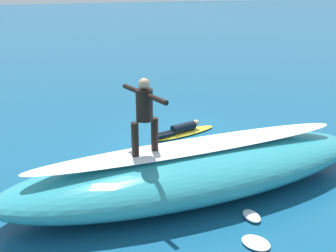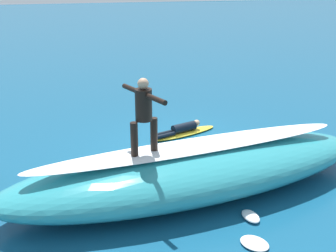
{
  "view_description": "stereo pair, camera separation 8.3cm",
  "coord_description": "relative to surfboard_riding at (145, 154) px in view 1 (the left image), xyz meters",
  "views": [
    {
      "loc": [
        3.32,
        10.94,
        4.88
      ],
      "look_at": [
        0.56,
        1.03,
        1.05
      ],
      "focal_mm": 44.69,
      "sensor_mm": 36.0,
      "label": 1
    },
    {
      "loc": [
        3.24,
        10.96,
        4.88
      ],
      "look_at": [
        0.56,
        1.03,
        1.05
      ],
      "focal_mm": 44.69,
      "sensor_mm": 36.0,
      "label": 2
    }
  ],
  "objects": [
    {
      "name": "ground_plane",
      "position": [
        -1.58,
        -2.89,
        -1.17
      ],
      "size": [
        120.0,
        120.0,
        0.0
      ],
      "primitive_type": "plane",
      "color": "#145175"
    },
    {
      "name": "wave_crest",
      "position": [
        -1.17,
        -0.14,
        -0.61
      ],
      "size": [
        9.16,
        3.65,
        1.13
      ],
      "primitive_type": "ellipsoid",
      "rotation": [
        0.0,
        0.0,
        0.12
      ],
      "color": "teal",
      "rests_on": "ground_plane"
    },
    {
      "name": "wave_foam_lip",
      "position": [
        -1.17,
        -0.14,
        0.0
      ],
      "size": [
        7.63,
        1.82,
        0.08
      ],
      "primitive_type": "ellipsoid",
      "rotation": [
        0.0,
        0.0,
        0.12
      ],
      "color": "white",
      "rests_on": "wave_crest"
    },
    {
      "name": "surfboard_riding",
      "position": [
        0.0,
        0.0,
        0.0
      ],
      "size": [
        2.05,
        1.17,
        0.08
      ],
      "primitive_type": "ellipsoid",
      "rotation": [
        0.0,
        0.0,
        0.36
      ],
      "color": "#EAE5C6",
      "rests_on": "wave_crest"
    },
    {
      "name": "surfer_riding",
      "position": [
        -0.0,
        0.0,
        1.0
      ],
      "size": [
        0.64,
        1.5,
        1.65
      ],
      "rotation": [
        0.0,
        0.0,
        0.36
      ],
      "color": "black",
      "rests_on": "surfboard_riding"
    },
    {
      "name": "surfboard_paddling",
      "position": [
        -2.05,
        -3.72,
        -1.13
      ],
      "size": [
        2.4,
        1.2,
        0.09
      ],
      "primitive_type": "ellipsoid",
      "rotation": [
        0.0,
        0.0,
        -2.83
      ],
      "color": "yellow",
      "rests_on": "ground_plane"
    },
    {
      "name": "surfer_paddling",
      "position": [
        -1.93,
        -3.68,
        -0.95
      ],
      "size": [
        1.65,
        0.74,
        0.3
      ],
      "rotation": [
        0.0,
        0.0,
        -2.83
      ],
      "color": "black",
      "rests_on": "surfboard_paddling"
    },
    {
      "name": "foam_patch_near",
      "position": [
        -1.66,
        2.09,
        -1.13
      ],
      "size": [
        0.68,
        0.73,
        0.08
      ],
      "primitive_type": "ellipsoid",
      "rotation": [
        0.0,
        0.0,
        2.09
      ],
      "color": "white",
      "rests_on": "ground_plane"
    },
    {
      "name": "foam_patch_mid",
      "position": [
        -1.98,
        1.24,
        -1.11
      ],
      "size": [
        0.35,
        0.54,
        0.12
      ],
      "primitive_type": "ellipsoid",
      "rotation": [
        0.0,
        0.0,
        1.64
      ],
      "color": "white",
      "rests_on": "ground_plane"
    }
  ]
}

